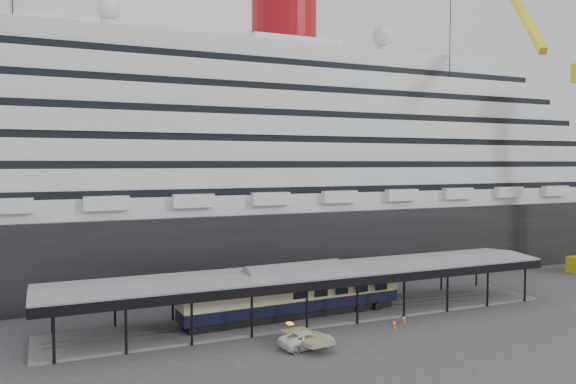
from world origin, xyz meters
name	(u,v)px	position (x,y,z in m)	size (l,w,h in m)	color
ground	(337,329)	(0.00, 0.00, 0.00)	(200.00, 200.00, 0.00)	#3B3B3E
cruise_ship	(235,151)	(0.05, 32.00, 18.35)	(130.00, 30.00, 43.90)	black
platform_canopy	(315,295)	(0.00, 5.00, 2.36)	(56.00, 9.18, 5.30)	slate
port_truck	(307,339)	(-5.08, -3.75, 0.73)	(2.42, 5.25, 1.46)	white
pullman_carriage	(294,292)	(-2.48, 5.00, 2.91)	(24.79, 4.38, 24.21)	black
traffic_cone_left	(329,336)	(-2.28, -2.57, 0.33)	(0.38, 0.38, 0.66)	#F2380D
traffic_cone_mid	(394,324)	(5.49, -1.88, 0.42)	(0.48, 0.48, 0.85)	#D2500B
traffic_cone_right	(404,319)	(7.42, -0.86, 0.42)	(0.57, 0.57, 0.85)	#DB570C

